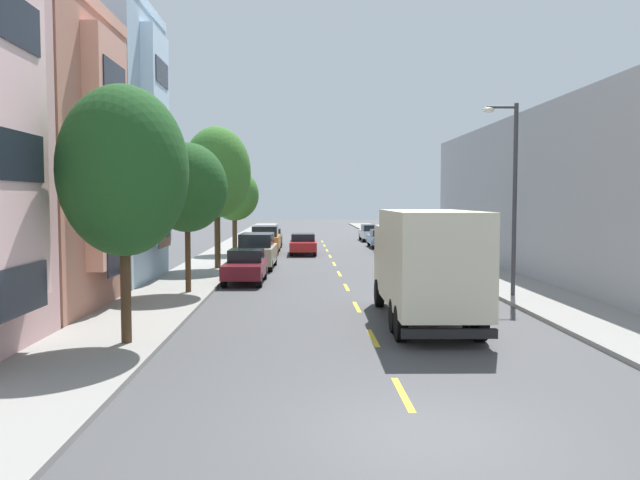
% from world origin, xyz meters
% --- Properties ---
extents(ground_plane, '(160.00, 160.00, 0.00)m').
position_xyz_m(ground_plane, '(0.00, 30.00, 0.00)').
color(ground_plane, '#424244').
extents(sidewalk_left, '(3.20, 120.00, 0.14)m').
position_xyz_m(sidewalk_left, '(-7.10, 28.00, 0.07)').
color(sidewalk_left, gray).
rests_on(sidewalk_left, ground_plane).
extents(sidewalk_right, '(3.20, 120.00, 0.14)m').
position_xyz_m(sidewalk_right, '(7.10, 28.00, 0.07)').
color(sidewalk_right, gray).
rests_on(sidewalk_right, ground_plane).
extents(lane_centerline_dashes, '(0.14, 47.20, 0.01)m').
position_xyz_m(lane_centerline_dashes, '(0.00, 24.50, 0.00)').
color(lane_centerline_dashes, yellow).
rests_on(lane_centerline_dashes, ground_plane).
extents(townhouse_third_powder_blue, '(12.76, 7.11, 12.51)m').
position_xyz_m(townhouse_third_powder_blue, '(-14.67, 18.82, 6.05)').
color(townhouse_third_powder_blue, '#9EB7CC').
rests_on(townhouse_third_powder_blue, ground_plane).
extents(apartment_block_opposite, '(10.00, 36.00, 8.01)m').
position_xyz_m(apartment_block_opposite, '(13.70, 20.00, 4.00)').
color(apartment_block_opposite, '#A8A8AD').
rests_on(apartment_block_opposite, ground_plane).
extents(street_tree_nearest, '(3.23, 3.23, 6.49)m').
position_xyz_m(street_tree_nearest, '(-6.40, 6.03, 4.47)').
color(street_tree_nearest, '#47331E').
rests_on(street_tree_nearest, sidewalk_left).
extents(street_tree_second, '(3.14, 3.14, 5.85)m').
position_xyz_m(street_tree_second, '(-6.40, 14.92, 4.24)').
color(street_tree_second, '#47331E').
rests_on(street_tree_second, sidewalk_left).
extents(street_tree_third, '(3.61, 3.61, 7.50)m').
position_xyz_m(street_tree_third, '(-6.40, 23.80, 5.21)').
color(street_tree_third, '#47331E').
rests_on(street_tree_third, sidewalk_left).
extents(street_tree_farthest, '(3.27, 3.27, 5.70)m').
position_xyz_m(street_tree_farthest, '(-6.40, 32.68, 4.09)').
color(street_tree_farthest, '#47331E').
rests_on(street_tree_farthest, sidewalk_left).
extents(street_lamp, '(1.35, 0.28, 7.22)m').
position_xyz_m(street_lamp, '(5.96, 13.65, 4.30)').
color(street_lamp, '#38383D').
rests_on(street_lamp, sidewalk_right).
extents(delivery_box_truck, '(2.54, 7.60, 3.45)m').
position_xyz_m(delivery_box_truck, '(1.80, 8.93, 1.94)').
color(delivery_box_truck, beige).
rests_on(delivery_box_truck, ground_plane).
extents(parked_suv_orange, '(1.97, 4.81, 1.93)m').
position_xyz_m(parked_suv_orange, '(-4.44, 34.57, 0.99)').
color(parked_suv_orange, orange).
rests_on(parked_suv_orange, ground_plane).
extents(parked_hatchback_black, '(1.83, 4.04, 1.50)m').
position_xyz_m(parked_hatchback_black, '(4.26, 23.07, 0.76)').
color(parked_hatchback_black, black).
rests_on(parked_hatchback_black, ground_plane).
extents(parked_sedan_sky, '(1.82, 4.51, 1.43)m').
position_xyz_m(parked_sedan_sky, '(4.38, 39.47, 0.75)').
color(parked_sedan_sky, '#7A9EC6').
rests_on(parked_sedan_sky, ground_plane).
extents(parked_hatchback_burgundy, '(1.82, 4.04, 1.50)m').
position_xyz_m(parked_hatchback_burgundy, '(-4.47, 18.59, 0.76)').
color(parked_hatchback_burgundy, maroon).
rests_on(parked_hatchback_burgundy, ground_plane).
extents(parked_wagon_white, '(1.82, 4.70, 1.50)m').
position_xyz_m(parked_wagon_white, '(4.47, 47.69, 0.80)').
color(parked_wagon_white, silver).
rests_on(parked_wagon_white, ground_plane).
extents(parked_sedan_navy, '(1.83, 4.51, 1.43)m').
position_xyz_m(parked_sedan_navy, '(4.34, 33.73, 0.75)').
color(parked_sedan_navy, navy).
rests_on(parked_sedan_navy, ground_plane).
extents(parked_sedan_forest, '(1.86, 4.53, 1.43)m').
position_xyz_m(parked_sedan_forest, '(-4.37, 41.28, 0.75)').
color(parked_sedan_forest, '#194C28').
rests_on(parked_sedan_forest, ground_plane).
extents(parked_suv_champagne, '(2.08, 4.85, 1.93)m').
position_xyz_m(parked_suv_champagne, '(-4.36, 24.62, 0.99)').
color(parked_suv_champagne, tan).
rests_on(parked_suv_champagne, ground_plane).
extents(moving_red_sedan, '(1.80, 4.50, 1.43)m').
position_xyz_m(moving_red_sedan, '(-1.80, 33.57, 0.75)').
color(moving_red_sedan, '#AD1E1E').
rests_on(moving_red_sedan, ground_plane).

